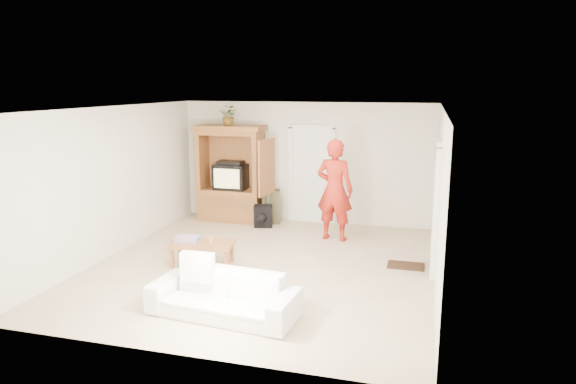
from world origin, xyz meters
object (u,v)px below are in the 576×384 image
(armoire, at_px, (232,180))
(man, at_px, (335,190))
(sofa, at_px, (223,295))
(coffee_table, at_px, (202,245))

(armoire, height_order, man, armoire)
(sofa, relative_size, coffee_table, 1.74)
(armoire, distance_m, man, 2.60)
(armoire, bearing_deg, sofa, -70.10)
(coffee_table, bearing_deg, man, 37.48)
(armoire, distance_m, coffee_table, 2.99)
(armoire, height_order, coffee_table, armoire)
(man, bearing_deg, armoire, -10.69)
(sofa, bearing_deg, armoire, 115.53)
(armoire, height_order, sofa, armoire)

